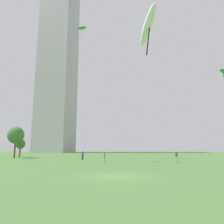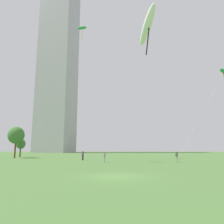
{
  "view_description": "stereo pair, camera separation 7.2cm",
  "coord_description": "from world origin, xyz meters",
  "px_view_note": "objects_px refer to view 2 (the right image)",
  "views": [
    {
      "loc": [
        0.94,
        -17.06,
        2.12
      ],
      "look_at": [
        -1.31,
        12.84,
        7.35
      ],
      "focal_mm": 33.85,
      "sensor_mm": 36.0,
      "label": 1
    },
    {
      "loc": [
        1.01,
        -17.05,
        2.12
      ],
      "look_at": [
        -1.31,
        12.84,
        7.35
      ],
      "focal_mm": 33.85,
      "sensor_mm": 36.0,
      "label": 2
    }
  ],
  "objects_px": {
    "kite_flying_2": "(224,71)",
    "kite_flying_1": "(147,26)",
    "kite_flying_0": "(82,28)",
    "distant_highrise_0": "(59,61)",
    "person_standing_2": "(104,156)",
    "person_standing_1": "(83,155)",
    "park_tree_0": "(16,135)",
    "park_tree_1": "(21,144)",
    "person_standing_0": "(177,156)"
  },
  "relations": [
    {
      "from": "kite_flying_2",
      "to": "kite_flying_1",
      "type": "bearing_deg",
      "value": -128.19
    },
    {
      "from": "kite_flying_0",
      "to": "distant_highrise_0",
      "type": "xyz_separation_m",
      "value": [
        -31.15,
        72.99,
        23.99
      ]
    },
    {
      "from": "person_standing_2",
      "to": "kite_flying_0",
      "type": "distance_m",
      "value": 33.09
    },
    {
      "from": "person_standing_1",
      "to": "park_tree_0",
      "type": "bearing_deg",
      "value": -48.83
    },
    {
      "from": "person_standing_2",
      "to": "kite_flying_1",
      "type": "xyz_separation_m",
      "value": [
        5.54,
        -16.85,
        11.54
      ]
    },
    {
      "from": "person_standing_1",
      "to": "kite_flying_1",
      "type": "distance_m",
      "value": 28.32
    },
    {
      "from": "distant_highrise_0",
      "to": "park_tree_1",
      "type": "bearing_deg",
      "value": -71.86
    },
    {
      "from": "person_standing_2",
      "to": "park_tree_0",
      "type": "height_order",
      "value": "park_tree_0"
    },
    {
      "from": "kite_flying_2",
      "to": "kite_flying_0",
      "type": "bearing_deg",
      "value": 158.24
    },
    {
      "from": "person_standing_1",
      "to": "kite_flying_0",
      "type": "bearing_deg",
      "value": -95.85
    },
    {
      "from": "person_standing_2",
      "to": "park_tree_1",
      "type": "distance_m",
      "value": 30.58
    },
    {
      "from": "person_standing_2",
      "to": "kite_flying_2",
      "type": "distance_m",
      "value": 24.51
    },
    {
      "from": "person_standing_1",
      "to": "distant_highrise_0",
      "type": "height_order",
      "value": "distant_highrise_0"
    },
    {
      "from": "person_standing_0",
      "to": "person_standing_2",
      "type": "xyz_separation_m",
      "value": [
        -11.32,
        -0.87,
        -0.08
      ]
    },
    {
      "from": "kite_flying_2",
      "to": "park_tree_0",
      "type": "distance_m",
      "value": 45.31
    },
    {
      "from": "person_standing_0",
      "to": "park_tree_0",
      "type": "bearing_deg",
      "value": -82.59
    },
    {
      "from": "person_standing_0",
      "to": "person_standing_1",
      "type": "relative_size",
      "value": 1.06
    },
    {
      "from": "person_standing_0",
      "to": "park_tree_1",
      "type": "bearing_deg",
      "value": -88.69
    },
    {
      "from": "person_standing_2",
      "to": "kite_flying_1",
      "type": "relative_size",
      "value": 0.12
    },
    {
      "from": "person_standing_1",
      "to": "kite_flying_1",
      "type": "relative_size",
      "value": 0.12
    },
    {
      "from": "person_standing_2",
      "to": "distant_highrise_0",
      "type": "distance_m",
      "value": 107.92
    },
    {
      "from": "kite_flying_2",
      "to": "park_tree_0",
      "type": "height_order",
      "value": "kite_flying_2"
    },
    {
      "from": "person_standing_1",
      "to": "park_tree_1",
      "type": "distance_m",
      "value": 22.63
    },
    {
      "from": "person_standing_2",
      "to": "person_standing_0",
      "type": "bearing_deg",
      "value": 82.13
    },
    {
      "from": "park_tree_0",
      "to": "distant_highrise_0",
      "type": "relative_size",
      "value": 0.07
    },
    {
      "from": "person_standing_2",
      "to": "kite_flying_0",
      "type": "xyz_separation_m",
      "value": [
        -7.0,
        12.4,
        29.87
      ]
    },
    {
      "from": "person_standing_1",
      "to": "park_tree_1",
      "type": "relative_size",
      "value": 0.36
    },
    {
      "from": "kite_flying_0",
      "to": "park_tree_1",
      "type": "height_order",
      "value": "kite_flying_0"
    },
    {
      "from": "kite_flying_1",
      "to": "kite_flying_2",
      "type": "bearing_deg",
      "value": 51.81
    },
    {
      "from": "person_standing_1",
      "to": "kite_flying_1",
      "type": "bearing_deg",
      "value": 87.47
    },
    {
      "from": "person_standing_0",
      "to": "kite_flying_1",
      "type": "height_order",
      "value": "kite_flying_1"
    },
    {
      "from": "person_standing_2",
      "to": "kite_flying_1",
      "type": "height_order",
      "value": "kite_flying_1"
    },
    {
      "from": "person_standing_0",
      "to": "kite_flying_1",
      "type": "bearing_deg",
      "value": 10.71
    },
    {
      "from": "kite_flying_0",
      "to": "distant_highrise_0",
      "type": "distance_m",
      "value": 82.9
    },
    {
      "from": "distant_highrise_0",
      "to": "kite_flying_0",
      "type": "bearing_deg",
      "value": -60.99
    },
    {
      "from": "kite_flying_0",
      "to": "park_tree_1",
      "type": "bearing_deg",
      "value": 158.23
    },
    {
      "from": "person_standing_1",
      "to": "kite_flying_0",
      "type": "xyz_separation_m",
      "value": [
        -2.09,
        5.58,
        29.86
      ]
    },
    {
      "from": "person_standing_2",
      "to": "kite_flying_0",
      "type": "relative_size",
      "value": 0.05
    },
    {
      "from": "person_standing_0",
      "to": "park_tree_1",
      "type": "distance_m",
      "value": 39.6
    },
    {
      "from": "park_tree_1",
      "to": "person_standing_2",
      "type": "bearing_deg",
      "value": -38.78
    },
    {
      "from": "kite_flying_1",
      "to": "distant_highrise_0",
      "type": "bearing_deg",
      "value": 113.14
    },
    {
      "from": "kite_flying_1",
      "to": "person_standing_2",
      "type": "bearing_deg",
      "value": 108.2
    },
    {
      "from": "kite_flying_1",
      "to": "park_tree_1",
      "type": "height_order",
      "value": "kite_flying_1"
    },
    {
      "from": "distant_highrise_0",
      "to": "person_standing_1",
      "type": "bearing_deg",
      "value": -61.17
    },
    {
      "from": "kite_flying_0",
      "to": "park_tree_1",
      "type": "relative_size",
      "value": 6.85
    },
    {
      "from": "kite_flying_2",
      "to": "park_tree_1",
      "type": "relative_size",
      "value": 3.32
    },
    {
      "from": "kite_flying_1",
      "to": "park_tree_0",
      "type": "distance_m",
      "value": 42.29
    },
    {
      "from": "kite_flying_2",
      "to": "park_tree_1",
      "type": "distance_m",
      "value": 48.61
    },
    {
      "from": "person_standing_2",
      "to": "park_tree_1",
      "type": "relative_size",
      "value": 0.36
    },
    {
      "from": "park_tree_1",
      "to": "park_tree_0",
      "type": "bearing_deg",
      "value": -74.83
    }
  ]
}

